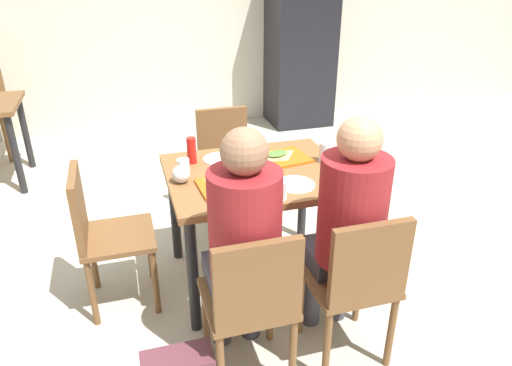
# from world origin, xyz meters

# --- Properties ---
(ground_plane) EXTENTS (10.00, 10.00, 0.02)m
(ground_plane) POSITION_xyz_m (0.00, 0.00, -0.01)
(ground_plane) COLOR #B2AD9E
(back_wall) EXTENTS (10.00, 0.10, 2.80)m
(back_wall) POSITION_xyz_m (0.00, 3.20, 1.40)
(back_wall) COLOR beige
(back_wall) RESTS_ON ground_plane
(main_table) EXTENTS (1.02, 0.84, 0.74)m
(main_table) POSITION_xyz_m (0.00, 0.00, 0.64)
(main_table) COLOR brown
(main_table) RESTS_ON ground_plane
(chair_near_left) EXTENTS (0.40, 0.40, 0.86)m
(chair_near_left) POSITION_xyz_m (-0.26, -0.80, 0.50)
(chair_near_left) COLOR brown
(chair_near_left) RESTS_ON ground_plane
(chair_near_right) EXTENTS (0.40, 0.40, 0.86)m
(chair_near_right) POSITION_xyz_m (0.26, -0.80, 0.50)
(chair_near_right) COLOR brown
(chair_near_right) RESTS_ON ground_plane
(chair_far_side) EXTENTS (0.40, 0.40, 0.86)m
(chair_far_side) POSITION_xyz_m (0.00, 0.80, 0.50)
(chair_far_side) COLOR brown
(chair_far_side) RESTS_ON ground_plane
(chair_left_end) EXTENTS (0.40, 0.40, 0.86)m
(chair_left_end) POSITION_xyz_m (-0.89, 0.00, 0.50)
(chair_left_end) COLOR brown
(chair_left_end) RESTS_ON ground_plane
(person_in_red) EXTENTS (0.32, 0.42, 1.27)m
(person_in_red) POSITION_xyz_m (-0.26, -0.66, 0.75)
(person_in_red) COLOR #383842
(person_in_red) RESTS_ON ground_plane
(person_in_brown_jacket) EXTENTS (0.32, 0.42, 1.27)m
(person_in_brown_jacket) POSITION_xyz_m (0.26, -0.66, 0.75)
(person_in_brown_jacket) COLOR #383842
(person_in_brown_jacket) RESTS_ON ground_plane
(tray_red_near) EXTENTS (0.38, 0.28, 0.02)m
(tray_red_near) POSITION_xyz_m (-0.18, -0.15, 0.75)
(tray_red_near) COLOR #D85914
(tray_red_near) RESTS_ON main_table
(tray_red_far) EXTENTS (0.39, 0.31, 0.02)m
(tray_red_far) POSITION_xyz_m (0.18, 0.13, 0.75)
(tray_red_far) COLOR #D85914
(tray_red_far) RESTS_ON main_table
(paper_plate_center) EXTENTS (0.22, 0.22, 0.01)m
(paper_plate_center) POSITION_xyz_m (-0.15, 0.23, 0.74)
(paper_plate_center) COLOR white
(paper_plate_center) RESTS_ON main_table
(paper_plate_near_edge) EXTENTS (0.22, 0.22, 0.01)m
(paper_plate_near_edge) POSITION_xyz_m (0.15, -0.23, 0.74)
(paper_plate_near_edge) COLOR white
(paper_plate_near_edge) RESTS_ON main_table
(pizza_slice_a) EXTENTS (0.27, 0.27, 0.02)m
(pizza_slice_a) POSITION_xyz_m (-0.20, -0.15, 0.76)
(pizza_slice_a) COLOR #DBAD60
(pizza_slice_a) RESTS_ON tray_red_near
(pizza_slice_b) EXTENTS (0.24, 0.21, 0.02)m
(pizza_slice_b) POSITION_xyz_m (0.18, 0.15, 0.76)
(pizza_slice_b) COLOR #DBAD60
(pizza_slice_b) RESTS_ON tray_red_far
(plastic_cup_a) EXTENTS (0.07, 0.07, 0.10)m
(plastic_cup_a) POSITION_xyz_m (-0.03, 0.36, 0.79)
(plastic_cup_a) COLOR white
(plastic_cup_a) RESTS_ON main_table
(plastic_cup_b) EXTENTS (0.07, 0.07, 0.10)m
(plastic_cup_b) POSITION_xyz_m (0.03, -0.36, 0.79)
(plastic_cup_b) COLOR white
(plastic_cup_b) RESTS_ON main_table
(plastic_cup_c) EXTENTS (0.07, 0.07, 0.10)m
(plastic_cup_c) POSITION_xyz_m (-0.41, 0.06, 0.79)
(plastic_cup_c) COLOR white
(plastic_cup_c) RESTS_ON main_table
(plastic_cup_d) EXTENTS (0.07, 0.07, 0.10)m
(plastic_cup_d) POSITION_xyz_m (0.10, 0.27, 0.79)
(plastic_cup_d) COLOR white
(plastic_cup_d) RESTS_ON main_table
(soda_can) EXTENTS (0.07, 0.07, 0.12)m
(soda_can) POSITION_xyz_m (0.43, 0.02, 0.80)
(soda_can) COLOR #B7BCC6
(soda_can) RESTS_ON main_table
(condiment_bottle) EXTENTS (0.06, 0.06, 0.16)m
(condiment_bottle) POSITION_xyz_m (-0.33, 0.23, 0.82)
(condiment_bottle) COLOR red
(condiment_bottle) RESTS_ON main_table
(foil_bundle) EXTENTS (0.10, 0.10, 0.10)m
(foil_bundle) POSITION_xyz_m (-0.43, -0.02, 0.79)
(foil_bundle) COLOR silver
(foil_bundle) RESTS_ON main_table
(drink_fridge) EXTENTS (0.70, 0.60, 1.90)m
(drink_fridge) POSITION_xyz_m (1.37, 2.85, 0.95)
(drink_fridge) COLOR black
(drink_fridge) RESTS_ON ground_plane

